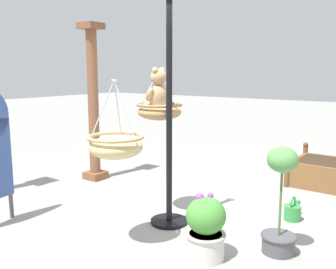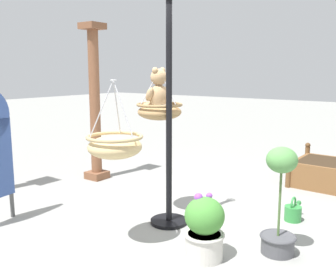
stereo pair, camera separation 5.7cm
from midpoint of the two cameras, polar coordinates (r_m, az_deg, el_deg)
ground_plane at (r=4.73m, az=1.20°, el=-12.68°), size 40.00×40.00×0.00m
display_pole_central at (r=4.39m, az=0.52°, el=-3.12°), size 0.44×0.44×2.60m
hanging_basket_with_teddy at (r=4.57m, az=-0.92°, el=3.63°), size 0.56×0.56×0.60m
teddy_bear at (r=4.57m, az=-1.17°, el=6.43°), size 0.35×0.31×0.51m
hanging_basket_left_high at (r=3.79m, az=-7.58°, el=-1.64°), size 0.57×0.57×0.78m
greenhouse_pillar_right at (r=6.31m, az=-10.69°, el=4.22°), size 0.33×0.33×2.54m
wooden_planter_box at (r=6.49m, az=22.86°, el=-5.22°), size 1.00×0.97×0.57m
potted_plant_fern_front at (r=3.91m, az=16.86°, el=-10.04°), size 0.36×0.36×1.08m
potted_plant_tall_leafy at (r=3.74m, az=5.94°, el=-13.80°), size 0.40×0.40×0.64m
watering_can at (r=4.92m, az=18.64°, el=-11.04°), size 0.35×0.20×0.30m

